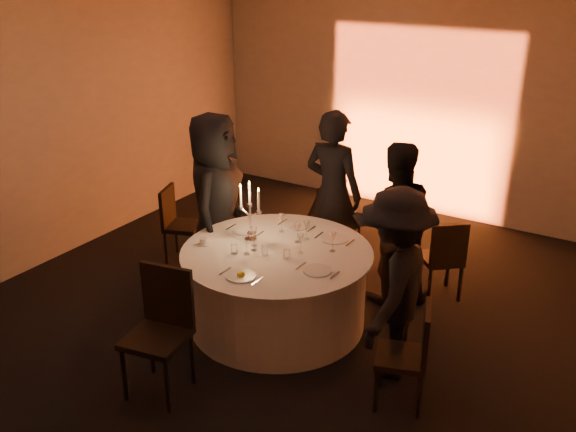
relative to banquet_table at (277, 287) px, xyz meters
The scene contains 32 objects.
floor 0.38m from the banquet_table, ahead, with size 7.00×7.00×0.00m, color black.
wall_back 3.67m from the banquet_table, 90.00° to the left, with size 7.00×7.00×0.00m, color #A9A49C.
wall_left 3.20m from the banquet_table, behind, with size 7.00×7.00×0.00m, color #A9A49C.
uplighter_fixture 3.22m from the banquet_table, 90.00° to the left, with size 0.25×0.12×0.10m, color black.
banquet_table is the anchor object (origin of this frame).
chair_left 1.82m from the banquet_table, 161.80° to the left, with size 0.49×0.49×0.88m.
chair_back_left 1.50m from the banquet_table, 95.58° to the left, with size 0.42×0.42×0.88m.
chair_back_right 1.76m from the banquet_table, 47.02° to the left, with size 0.54×0.54×0.88m.
chair_right 1.61m from the banquet_table, 17.15° to the right, with size 0.49×0.49×0.88m.
chair_front 1.35m from the banquet_table, 101.41° to the right, with size 0.54×0.54×1.06m.
guest_left 1.20m from the banquet_table, 159.64° to the left, with size 0.92×0.60×1.88m, color black.
guest_back_left 1.36m from the banquet_table, 93.40° to the left, with size 0.67×0.44×1.85m, color black.
guest_back_right 1.33m from the banquet_table, 54.10° to the left, with size 0.82×0.64×1.68m, color black.
guest_right 1.32m from the banquet_table, ahead, with size 1.07×0.62×1.66m, color black.
plate_left 0.68m from the banquet_table, 157.41° to the left, with size 0.36×0.25×0.01m.
plate_back_left 0.72m from the banquet_table, 103.05° to the left, with size 0.36×0.27×0.01m.
plate_back_right 0.72m from the banquet_table, 55.98° to the left, with size 0.35×0.26×0.01m.
plate_right 0.67m from the banquet_table, 17.01° to the right, with size 0.36×0.26×0.01m.
plate_front 0.72m from the banquet_table, 88.69° to the right, with size 0.36×0.26×0.08m.
coffee_cup 0.82m from the banquet_table, 159.39° to the right, with size 0.11×0.11×0.07m.
candelabra 0.69m from the banquet_table, 168.89° to the left, with size 0.26×0.12×0.61m.
wine_glass_a 0.65m from the banquet_table, 73.61° to the left, with size 0.07×0.07×0.19m.
wine_glass_b 0.74m from the banquet_table, 30.54° to the left, with size 0.07×0.07×0.19m.
wine_glass_c 0.57m from the banquet_table, 17.72° to the left, with size 0.07×0.07×0.19m.
wine_glass_d 0.68m from the banquet_table, 116.04° to the left, with size 0.07×0.07×0.19m.
wine_glass_e 0.60m from the banquet_table, 133.99° to the right, with size 0.07×0.07×0.19m.
wine_glass_f 0.59m from the banquet_table, 76.00° to the left, with size 0.07×0.07×0.19m.
wine_glass_g 0.58m from the banquet_table, behind, with size 0.07×0.07×0.19m.
wine_glass_h 0.57m from the banquet_table, 150.73° to the right, with size 0.07×0.07×0.19m.
tumbler_a 0.45m from the banquet_table, 106.67° to the right, with size 0.07×0.07×0.09m, color silver.
tumbler_b 0.59m from the banquet_table, 140.09° to the right, with size 0.07×0.07×0.09m, color silver.
tumbler_c 0.47m from the banquet_table, 28.88° to the right, with size 0.07×0.07×0.09m, color silver.
Camera 1 is at (2.91, -4.53, 3.37)m, focal length 40.00 mm.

